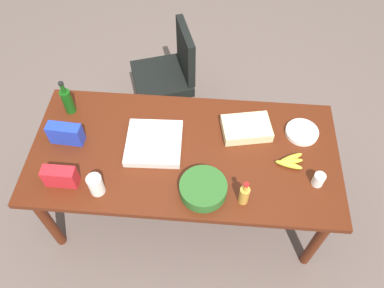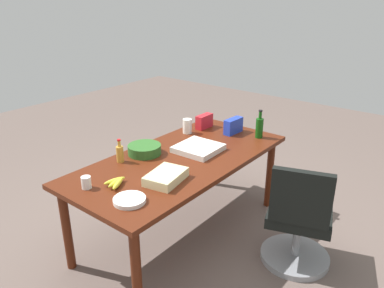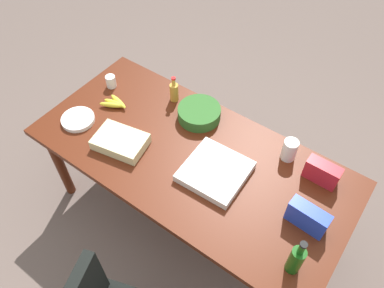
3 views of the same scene
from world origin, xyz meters
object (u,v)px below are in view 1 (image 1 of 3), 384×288
mayo_jar (96,185)px  pizza_box (154,143)px  paper_plate_stack (302,132)px  chip_bag_red (60,177)px  paper_cup (319,180)px  wine_bottle (67,100)px  conference_table (184,158)px  office_chair (168,84)px  salad_bowl (203,189)px  chip_bag_blue (66,134)px  banana_bunch (290,161)px  dressing_bottle (244,195)px  sheet_cake (246,128)px

mayo_jar → pizza_box: bearing=51.3°
paper_plate_stack → chip_bag_red: size_ratio=1.10×
mayo_jar → chip_bag_red: size_ratio=0.72×
paper_cup → wine_bottle: bearing=164.6°
conference_table → office_chair: 1.07m
pizza_box → salad_bowl: size_ratio=1.25×
chip_bag_red → chip_bag_blue: bearing=100.0°
salad_bowl → banana_bunch: salad_bowl is taller
paper_cup → banana_bunch: 0.21m
dressing_bottle → paper_plate_stack: size_ratio=0.90×
sheet_cake → paper_cup: size_ratio=3.56×
paper_cup → wine_bottle: 1.73m
pizza_box → sheet_cake: 0.63m
pizza_box → chip_bag_red: chip_bag_red is taller
chip_bag_blue → sheet_cake: 1.19m
office_chair → paper_plate_stack: office_chair is taller
paper_cup → wine_bottle: wine_bottle is taller
wine_bottle → sheet_cake: bearing=-4.1°
paper_plate_stack → wine_bottle: (-1.61, 0.08, 0.09)m
pizza_box → paper_plate_stack: 1.00m
mayo_jar → sheet_cake: bearing=30.6°
wine_bottle → banana_bunch: size_ratio=1.48×
sheet_cake → dressing_bottle: (-0.02, -0.53, 0.04)m
office_chair → salad_bowl: office_chair is taller
salad_bowl → wine_bottle: wine_bottle is taller
office_chair → dressing_bottle: (0.63, -1.32, 0.47)m
office_chair → paper_plate_stack: size_ratio=4.14×
mayo_jar → paper_plate_stack: 1.39m
wine_bottle → conference_table: bearing=-18.8°
chip_bag_red → salad_bowl: bearing=0.2°
dressing_bottle → banana_bunch: bearing=44.6°
mayo_jar → wine_bottle: size_ratio=0.53×
dressing_bottle → mayo_jar: size_ratio=1.37×
paper_cup → chip_bag_red: bearing=-175.6°
sheet_cake → chip_bag_red: 1.23m
mayo_jar → banana_bunch: 1.21m
chip_bag_blue → banana_bunch: chip_bag_blue is taller
paper_cup → salad_bowl: paper_cup is taller
chip_bag_red → sheet_cake: bearing=23.6°
sheet_cake → paper_plate_stack: (0.38, 0.01, -0.02)m
sheet_cake → banana_bunch: 0.36m
office_chair → wine_bottle: (-0.58, -0.71, 0.50)m
paper_cup → salad_bowl: bearing=-170.5°
conference_table → chip_bag_blue: 0.79m
wine_bottle → mayo_jar: bearing=-61.5°
office_chair → pizza_box: 1.05m
dressing_bottle → office_chair: bearing=115.5°
sheet_cake → dressing_bottle: size_ratio=1.61×
conference_table → mayo_jar: mayo_jar is taller
paper_cup → paper_plate_stack: 0.39m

